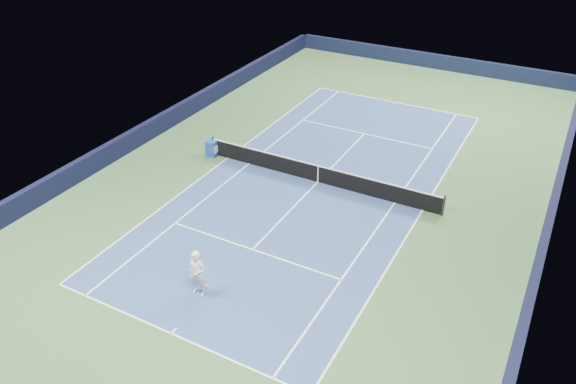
% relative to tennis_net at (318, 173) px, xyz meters
% --- Properties ---
extents(ground, '(40.00, 40.00, 0.00)m').
position_rel_tennis_net_xyz_m(ground, '(0.00, 0.00, -0.50)').
color(ground, '#33552E').
rests_on(ground, ground).
extents(wall_far, '(22.00, 0.35, 1.10)m').
position_rel_tennis_net_xyz_m(wall_far, '(0.00, 19.82, 0.05)').
color(wall_far, black).
rests_on(wall_far, ground).
extents(wall_right, '(0.35, 40.00, 1.10)m').
position_rel_tennis_net_xyz_m(wall_right, '(10.82, 0.00, 0.05)').
color(wall_right, black).
rests_on(wall_right, ground).
extents(wall_left, '(0.35, 40.00, 1.10)m').
position_rel_tennis_net_xyz_m(wall_left, '(-10.82, 0.00, 0.05)').
color(wall_left, black).
rests_on(wall_left, ground).
extents(court_surface, '(10.97, 23.77, 0.01)m').
position_rel_tennis_net_xyz_m(court_surface, '(0.00, 0.00, -0.50)').
color(court_surface, navy).
rests_on(court_surface, ground).
extents(baseline_far, '(10.97, 0.08, 0.00)m').
position_rel_tennis_net_xyz_m(baseline_far, '(0.00, 11.88, -0.50)').
color(baseline_far, white).
rests_on(baseline_far, ground).
extents(baseline_near, '(10.97, 0.08, 0.00)m').
position_rel_tennis_net_xyz_m(baseline_near, '(0.00, -11.88, -0.50)').
color(baseline_near, white).
rests_on(baseline_near, ground).
extents(sideline_doubles_right, '(0.08, 23.77, 0.00)m').
position_rel_tennis_net_xyz_m(sideline_doubles_right, '(5.49, 0.00, -0.50)').
color(sideline_doubles_right, white).
rests_on(sideline_doubles_right, ground).
extents(sideline_doubles_left, '(0.08, 23.77, 0.00)m').
position_rel_tennis_net_xyz_m(sideline_doubles_left, '(-5.49, 0.00, -0.50)').
color(sideline_doubles_left, white).
rests_on(sideline_doubles_left, ground).
extents(sideline_singles_right, '(0.08, 23.77, 0.00)m').
position_rel_tennis_net_xyz_m(sideline_singles_right, '(4.12, 0.00, -0.50)').
color(sideline_singles_right, white).
rests_on(sideline_singles_right, ground).
extents(sideline_singles_left, '(0.08, 23.77, 0.00)m').
position_rel_tennis_net_xyz_m(sideline_singles_left, '(-4.12, 0.00, -0.50)').
color(sideline_singles_left, white).
rests_on(sideline_singles_left, ground).
extents(service_line_far, '(8.23, 0.08, 0.00)m').
position_rel_tennis_net_xyz_m(service_line_far, '(0.00, 6.40, -0.50)').
color(service_line_far, white).
rests_on(service_line_far, ground).
extents(service_line_near, '(8.23, 0.08, 0.00)m').
position_rel_tennis_net_xyz_m(service_line_near, '(0.00, -6.40, -0.50)').
color(service_line_near, white).
rests_on(service_line_near, ground).
extents(center_service_line, '(0.08, 12.80, 0.00)m').
position_rel_tennis_net_xyz_m(center_service_line, '(0.00, 0.00, -0.50)').
color(center_service_line, white).
rests_on(center_service_line, ground).
extents(center_mark_far, '(0.08, 0.30, 0.00)m').
position_rel_tennis_net_xyz_m(center_mark_far, '(0.00, 11.73, -0.50)').
color(center_mark_far, white).
rests_on(center_mark_far, ground).
extents(center_mark_near, '(0.08, 0.30, 0.00)m').
position_rel_tennis_net_xyz_m(center_mark_near, '(0.00, -11.73, -0.50)').
color(center_mark_near, white).
rests_on(center_mark_near, ground).
extents(tennis_net, '(12.90, 0.10, 1.07)m').
position_rel_tennis_net_xyz_m(tennis_net, '(0.00, 0.00, 0.00)').
color(tennis_net, black).
rests_on(tennis_net, ground).
extents(sponsor_cube, '(0.59, 0.52, 0.91)m').
position_rel_tennis_net_xyz_m(sponsor_cube, '(-6.40, -0.17, -0.05)').
color(sponsor_cube, '#1C3DA8').
rests_on(sponsor_cube, ground).
extents(tennis_player, '(0.87, 1.31, 1.93)m').
position_rel_tennis_net_xyz_m(tennis_player, '(-0.37, -9.69, 0.46)').
color(tennis_player, white).
rests_on(tennis_player, ground).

